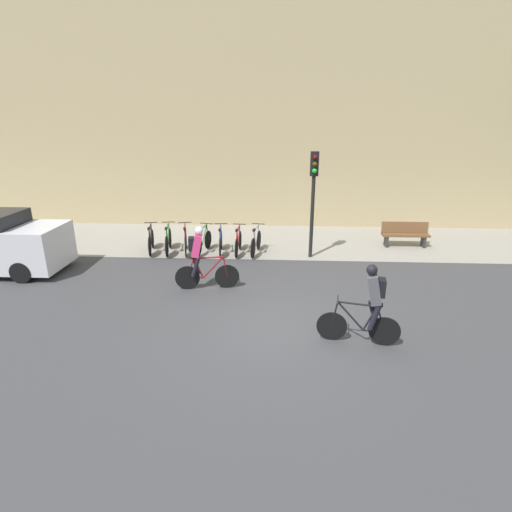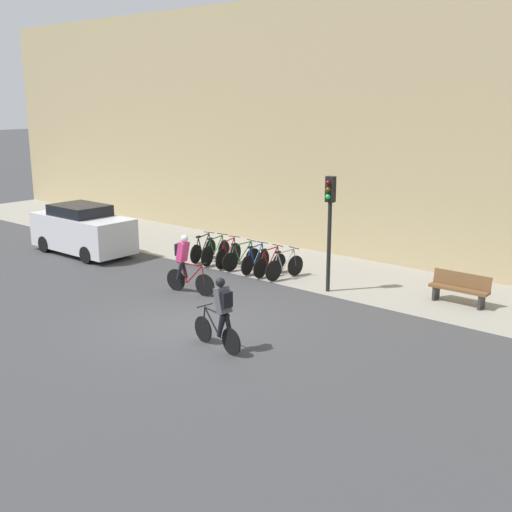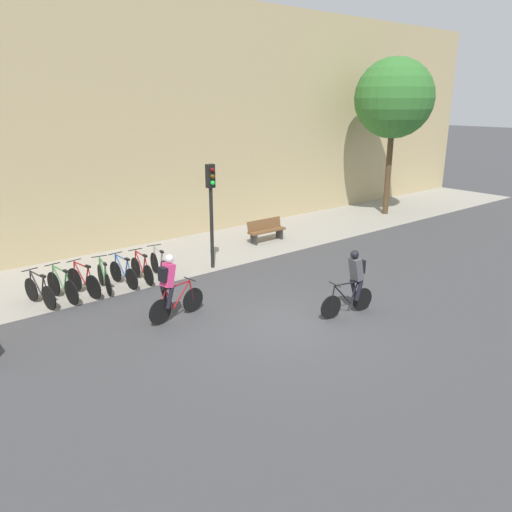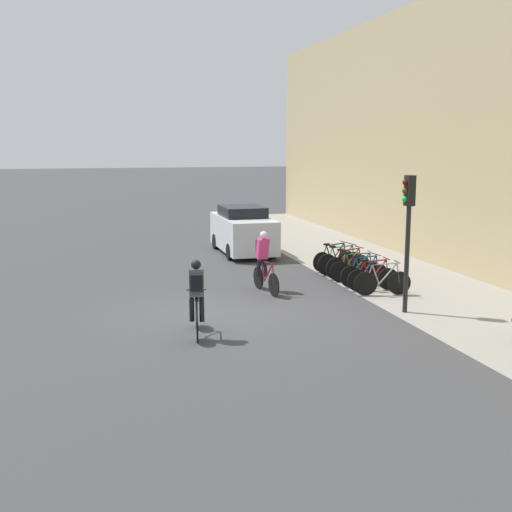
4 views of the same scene
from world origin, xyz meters
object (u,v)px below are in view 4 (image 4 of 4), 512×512
object	(u,v)px
cyclist_grey	(197,296)
parked_bike_4	(364,273)
parked_bike_5	(373,277)
parked_bike_0	(334,259)
traffic_light_pole	(408,218)
parked_car	(243,231)
parked_bike_6	(382,281)
cyclist_pink	(263,260)
parked_bike_1	(341,262)
parked_bike_3	(356,269)
parked_bike_2	(348,265)

from	to	relation	value
cyclist_grey	parked_bike_4	size ratio (longest dim) A/B	1.09
parked_bike_5	parked_bike_0	bearing A→B (deg)	179.99
parked_bike_4	traffic_light_pole	distance (m)	3.72
traffic_light_pole	parked_car	bearing A→B (deg)	-169.23
parked_bike_5	traffic_light_pole	size ratio (longest dim) A/B	0.46
cyclist_grey	parked_car	bearing A→B (deg)	160.90
parked_bike_6	parked_car	xyz separation A→B (m)	(-7.91, -2.14, 0.49)
parked_bike_4	traffic_light_pole	size ratio (longest dim) A/B	0.46
parked_bike_0	cyclist_pink	bearing A→B (deg)	-53.22
cyclist_grey	parked_bike_1	world-z (taller)	cyclist_grey
parked_bike_0	parked_car	size ratio (longest dim) A/B	0.38
parked_bike_0	traffic_light_pole	distance (m)	5.94
cyclist_grey	parked_bike_3	xyz separation A→B (m)	(-4.46, 5.79, -0.55)
parked_bike_2	parked_bike_3	size ratio (longest dim) A/B	1.01
parked_bike_0	parked_bike_2	bearing A→B (deg)	0.02
parked_bike_1	parked_car	size ratio (longest dim) A/B	0.40
parked_bike_6	traffic_light_pole	bearing A→B (deg)	-8.59
cyclist_grey	parked_bike_4	bearing A→B (deg)	123.60
parked_bike_0	parked_bike_5	bearing A→B (deg)	-0.01
parked_bike_0	parked_bike_1	world-z (taller)	parked_bike_1
cyclist_pink	parked_bike_1	xyz separation A→B (m)	(-1.73, 3.14, -0.53)
traffic_light_pole	parked_bike_0	bearing A→B (deg)	177.09
cyclist_pink	parked_bike_4	xyz separation A→B (m)	(0.12, 3.14, -0.55)
cyclist_pink	parked_bike_5	size ratio (longest dim) A/B	1.11
cyclist_pink	parked_bike_4	distance (m)	3.19
cyclist_grey	traffic_light_pole	size ratio (longest dim) A/B	0.50
parked_bike_0	parked_bike_3	distance (m)	1.85
cyclist_pink	parked_bike_2	size ratio (longest dim) A/B	1.07
parked_bike_6	parked_car	world-z (taller)	parked_car
parked_bike_0	parked_bike_2	xyz separation A→B (m)	(1.23, 0.00, 0.01)
parked_bike_2	parked_bike_4	world-z (taller)	parked_bike_2
parked_bike_0	parked_bike_3	xyz separation A→B (m)	(1.85, -0.00, -0.01)
parked_bike_4	cyclist_grey	bearing A→B (deg)	-56.40
parked_bike_5	traffic_light_pole	distance (m)	3.23
parked_bike_2	parked_bike_4	bearing A→B (deg)	-0.03
cyclist_grey	traffic_light_pole	distance (m)	5.75
parked_bike_2	traffic_light_pole	world-z (taller)	traffic_light_pole
parked_bike_0	parked_bike_6	world-z (taller)	parked_bike_6
parked_bike_5	parked_car	size ratio (longest dim) A/B	0.37
parked_bike_4	parked_bike_6	distance (m)	1.23
parked_bike_5	parked_bike_6	bearing A→B (deg)	0.03
parked_car	parked_bike_6	bearing A→B (deg)	15.17
cyclist_pink	parked_bike_5	world-z (taller)	cyclist_pink
parked_bike_3	cyclist_pink	bearing A→B (deg)	-80.99
cyclist_grey	parked_car	size ratio (longest dim) A/B	0.41
parked_bike_1	parked_bike_4	world-z (taller)	parked_bike_1
parked_bike_2	parked_car	size ratio (longest dim) A/B	0.39
cyclist_pink	parked_bike_5	bearing A→B (deg)	76.78
parked_bike_2	parked_bike_3	distance (m)	0.62
cyclist_grey	parked_bike_6	xyz separation A→B (m)	(-2.61, 5.79, -0.54)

